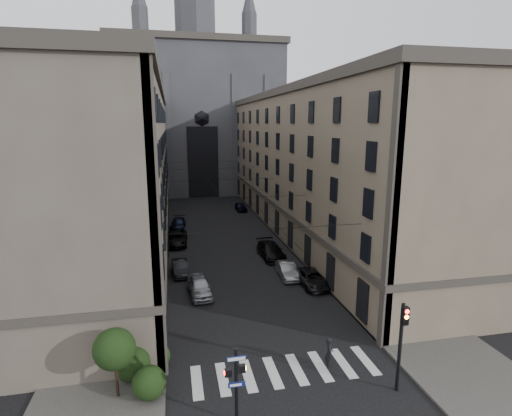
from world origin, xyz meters
TOP-DOWN VIEW (x-y plane):
  - sidewalk_left at (-10.50, 36.00)m, footprint 7.00×80.00m
  - sidewalk_right at (10.50, 36.00)m, footprint 7.00×80.00m
  - zebra_crossing at (0.00, 5.00)m, footprint 11.00×3.20m
  - building_left at (-13.44, 36.00)m, footprint 13.60×60.60m
  - building_right at (13.44, 36.00)m, footprint 13.60×60.60m
  - gothic_tower at (0.00, 74.96)m, footprint 35.00×23.00m
  - pedestrian_signal_left at (-3.51, 1.50)m, footprint 1.02×0.38m
  - traffic_light_right at (5.60, 1.92)m, footprint 0.34×0.50m
  - shrub_cluster at (-8.72, 5.01)m, footprint 3.90×4.40m
  - tram_wires at (0.00, 35.63)m, footprint 14.00×60.00m
  - car_left_near at (-4.20, 16.97)m, footprint 2.22×4.78m
  - car_left_midnear at (-5.74, 22.28)m, footprint 1.75×4.28m
  - car_left_midfar at (-5.97, 32.32)m, footprint 2.95×5.83m
  - car_left_far at (-5.62, 40.08)m, footprint 2.57×5.14m
  - car_right_near at (4.34, 19.40)m, footprint 1.68×4.40m
  - car_right_midnear at (5.96, 16.87)m, footprint 2.49×5.03m
  - car_right_midfar at (4.20, 25.25)m, footprint 2.53×5.68m
  - car_right_far at (5.08, 49.85)m, footprint 1.70×4.10m
  - pedestrian at (2.70, 4.76)m, footprint 0.65×0.82m

SIDE VIEW (x-z plane):
  - zebra_crossing at x=0.00m, z-range 0.00..0.01m
  - sidewalk_left at x=-10.50m, z-range 0.00..0.15m
  - sidewalk_right at x=10.50m, z-range 0.00..0.15m
  - car_right_midnear at x=5.96m, z-range 0.00..1.37m
  - car_left_midnear at x=-5.74m, z-range 0.00..1.38m
  - car_right_far at x=5.08m, z-range 0.00..1.39m
  - car_right_near at x=4.34m, z-range 0.00..1.43m
  - car_left_far at x=-5.62m, z-range 0.00..1.43m
  - car_left_midfar at x=-5.97m, z-range 0.00..1.58m
  - car_left_near at x=-4.20m, z-range 0.00..1.59m
  - car_right_midfar at x=4.20m, z-range 0.00..1.62m
  - pedestrian at x=2.70m, z-range 0.00..1.98m
  - shrub_cluster at x=-8.72m, z-range -0.15..3.75m
  - pedestrian_signal_left at x=-3.51m, z-range 0.32..4.32m
  - traffic_light_right at x=5.60m, z-range 0.69..5.89m
  - tram_wires at x=0.00m, z-range 7.03..7.46m
  - building_left at x=-13.44m, z-range -0.08..18.77m
  - building_right at x=13.44m, z-range -0.08..18.77m
  - gothic_tower at x=0.00m, z-range -11.20..46.80m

